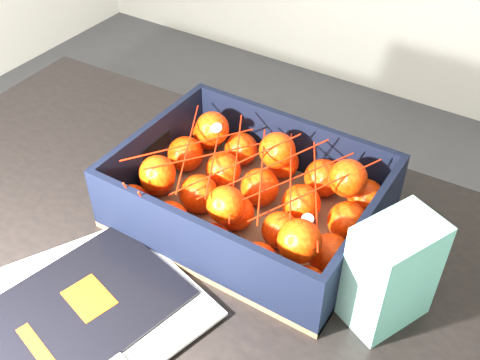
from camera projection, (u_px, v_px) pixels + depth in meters
The scene contains 6 objects.
table at pixel (166, 278), 1.03m from camera, with size 1.23×0.85×0.75m.
magazine_stack at pixel (84, 309), 0.85m from camera, with size 0.39×0.35×0.02m.
produce_crate at pixel (249, 202), 0.98m from camera, with size 0.43×0.32×0.12m.
clementine_heap at pixel (253, 195), 0.97m from camera, with size 0.41×0.31×0.12m.
mesh_net at pixel (242, 169), 0.93m from camera, with size 0.36×0.29×0.09m.
retail_carton at pixel (391, 273), 0.80m from camera, with size 0.08×0.12×0.18m, color silver.
Camera 1 is at (0.61, -0.61, 1.46)m, focal length 42.59 mm.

